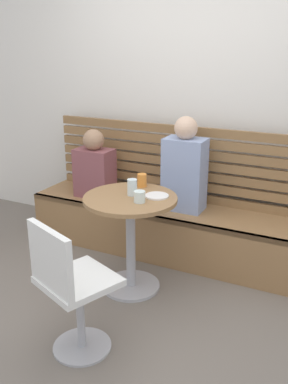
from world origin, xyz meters
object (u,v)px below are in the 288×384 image
at_px(cup_glass_short, 140,197).
at_px(plate_small, 157,196).
at_px(booth_bench, 177,232).
at_px(person_child_left, 95,167).
at_px(white_chair, 69,286).
at_px(cup_glass_tall, 132,187).
at_px(person_adult, 185,169).
at_px(cup_tumbler_orange, 142,180).
at_px(cafe_table, 131,225).

xyz_separation_m(cup_glass_short, plate_small, (0.06, 0.15, -0.03)).
xyz_separation_m(booth_bench, person_child_left, (-0.81, -0.03, 0.49)).
height_order(white_chair, cup_glass_tall, cup_glass_tall).
relative_size(cup_glass_short, plate_small, 0.47).
distance_m(booth_bench, person_adult, 0.58).
height_order(booth_bench, white_chair, white_chair).
bearing_deg(person_child_left, cup_tumbler_orange, -28.85).
bearing_deg(booth_bench, cup_tumbler_orange, -109.25).
relative_size(booth_bench, plate_small, 15.88).
distance_m(person_adult, cup_tumbler_orange, 0.46).
relative_size(booth_bench, cafe_table, 3.65).
height_order(cafe_table, cup_glass_tall, cup_glass_tall).
bearing_deg(cup_glass_tall, plate_small, 16.00).
xyz_separation_m(cup_tumbler_orange, cup_glass_short, (0.14, -0.32, -0.01)).
distance_m(cafe_table, white_chair, 0.81).
height_order(white_chair, cup_tumbler_orange, white_chair).
bearing_deg(person_adult, plate_small, -88.33).
relative_size(booth_bench, person_adult, 3.41).
distance_m(cafe_table, person_child_left, 0.95).
bearing_deg(booth_bench, cup_glass_short, -89.67).
relative_size(person_adult, cup_glass_short, 9.89).
distance_m(white_chair, plate_small, 0.95).
relative_size(booth_bench, cup_tumbler_orange, 27.00).
relative_size(person_adult, cup_tumbler_orange, 7.91).
xyz_separation_m(booth_bench, cup_tumbler_orange, (-0.14, -0.40, 0.57)).
relative_size(booth_bench, white_chair, 3.18).
distance_m(person_adult, plate_small, 0.59).
xyz_separation_m(booth_bench, plate_small, (0.06, -0.56, 0.52)).
bearing_deg(cup_glass_tall, cup_glass_short, -41.67).
height_order(booth_bench, plate_small, plate_small).
height_order(cup_glass_tall, plate_small, cup_glass_tall).
height_order(cafe_table, person_adult, person_adult).
bearing_deg(white_chair, person_adult, 85.36).
relative_size(cafe_table, person_adult, 0.94).
xyz_separation_m(booth_bench, cup_glass_tall, (-0.11, -0.61, 0.58)).
height_order(white_chair, person_child_left, person_child_left).
distance_m(cafe_table, person_adult, 0.74).
height_order(person_adult, plate_small, person_adult).
relative_size(white_chair, person_adult, 1.07).
bearing_deg(cup_tumbler_orange, white_chair, -86.55).
xyz_separation_m(person_adult, cup_tumbler_orange, (-0.18, -0.42, -0.01)).
xyz_separation_m(person_adult, plate_small, (0.02, -0.58, -0.05)).
xyz_separation_m(cafe_table, person_child_left, (-0.70, 0.62, 0.19)).
bearing_deg(cafe_table, person_child_left, 138.58).
relative_size(cup_glass_tall, plate_small, 0.71).
bearing_deg(white_chair, cup_glass_short, 83.80).
bearing_deg(cup_glass_short, cup_tumbler_orange, 114.59).
distance_m(white_chair, cup_tumbler_orange, 1.11).
bearing_deg(cup_tumbler_orange, person_child_left, 151.15).
distance_m(person_adult, cup_glass_tall, 0.65).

